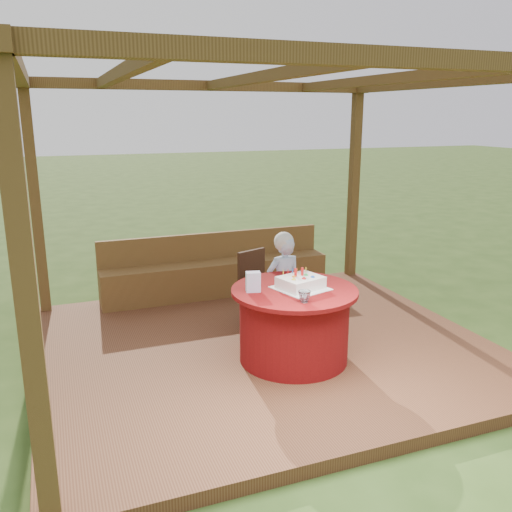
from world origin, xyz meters
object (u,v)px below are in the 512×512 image
(bench, at_px, (216,275))
(table, at_px, (294,324))
(elderly_woman, at_px, (283,282))
(birthday_cake, at_px, (301,283))
(drinking_glass, at_px, (304,296))
(chair, at_px, (257,285))
(gift_bag, at_px, (253,282))

(bench, bearing_deg, table, -86.84)
(elderly_woman, distance_m, birthday_cake, 0.70)
(elderly_woman, distance_m, drinking_glass, 1.07)
(table, distance_m, drinking_glass, 0.55)
(table, bearing_deg, bench, 93.16)
(bench, distance_m, drinking_glass, 2.59)
(chair, xyz_separation_m, birthday_cake, (0.03, -1.06, 0.33))
(chair, xyz_separation_m, gift_bag, (-0.42, -0.98, 0.37))
(chair, bearing_deg, bench, 97.41)
(gift_bag, bearing_deg, elderly_woman, 58.06)
(bench, distance_m, gift_bag, 2.20)
(table, distance_m, gift_bag, 0.60)
(elderly_woman, xyz_separation_m, drinking_glass, (-0.25, -1.02, 0.19))
(chair, xyz_separation_m, elderly_woman, (0.15, -0.40, 0.13))
(elderly_woman, relative_size, gift_bag, 5.98)
(bench, xyz_separation_m, elderly_woman, (0.29, -1.52, 0.31))
(bench, height_order, birthday_cake, birthday_cake)
(table, distance_m, elderly_woman, 0.71)
(bench, relative_size, chair, 3.61)
(bench, distance_m, chair, 1.15)
(birthday_cake, distance_m, gift_bag, 0.46)
(chair, distance_m, elderly_woman, 0.45)
(bench, bearing_deg, drinking_glass, -89.02)
(bench, height_order, table, bench)
(drinking_glass, bearing_deg, bench, 90.98)
(drinking_glass, bearing_deg, elderly_woman, 76.26)
(bench, xyz_separation_m, drinking_glass, (0.04, -2.54, 0.51))
(chair, relative_size, drinking_glass, 7.48)
(bench, distance_m, table, 2.18)
(gift_bag, bearing_deg, table, 2.65)
(drinking_glass, bearing_deg, birthday_cake, 69.62)
(bench, xyz_separation_m, gift_bag, (-0.27, -2.11, 0.55))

